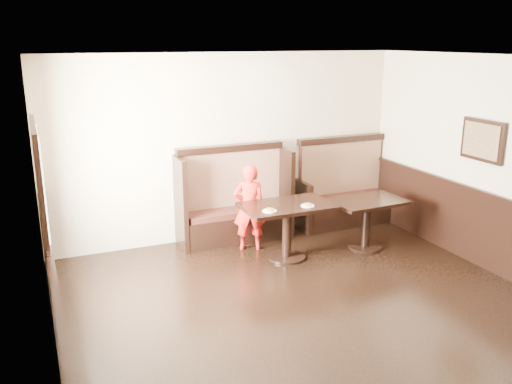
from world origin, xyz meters
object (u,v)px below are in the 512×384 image
booth_main (234,206)px  booth_neighbor (343,195)px  child (249,208)px  table_neighbor (367,212)px  table_main (287,217)px

booth_main → booth_neighbor: bearing=-0.1°
child → booth_main: bearing=-64.5°
table_neighbor → child: bearing=155.4°
table_main → table_neighbor: (1.24, -0.11, -0.05)m
child → booth_neighbor: bearing=-146.5°
booth_neighbor → child: size_ratio=1.29×
table_main → child: bearing=124.4°
booth_main → table_main: booth_main is taller
booth_main → booth_neighbor: 1.95m
booth_main → table_neighbor: booth_main is taller
booth_neighbor → table_main: booth_neighbor is taller
booth_main → table_main: (0.41, -1.01, 0.08)m
booth_main → table_neighbor: (1.65, -1.12, 0.03)m
table_main → child: child is taller
table_neighbor → child: 1.72m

